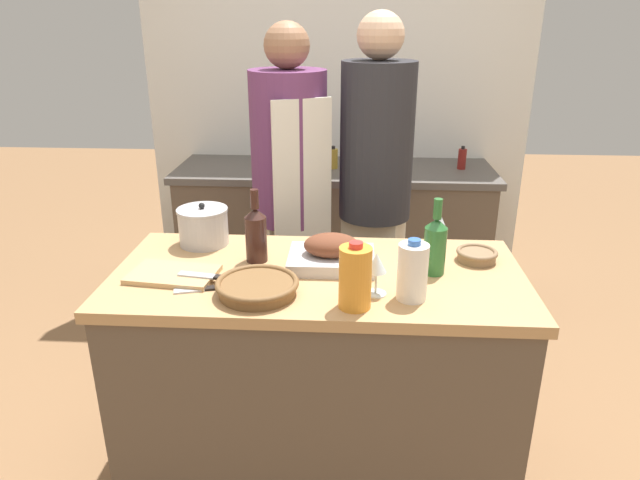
% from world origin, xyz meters
% --- Properties ---
extents(ground_plane, '(12.00, 12.00, 0.00)m').
position_xyz_m(ground_plane, '(0.00, 0.00, 0.00)').
color(ground_plane, '#8E6642').
extents(kitchen_island, '(1.44, 0.69, 0.93)m').
position_xyz_m(kitchen_island, '(0.00, 0.00, 0.47)').
color(kitchen_island, brown).
rests_on(kitchen_island, ground_plane).
extents(back_counter, '(1.90, 0.60, 0.92)m').
position_xyz_m(back_counter, '(0.00, 1.52, 0.46)').
color(back_counter, brown).
rests_on(back_counter, ground_plane).
extents(back_wall, '(2.40, 0.10, 2.55)m').
position_xyz_m(back_wall, '(0.00, 1.87, 1.27)').
color(back_wall, silver).
rests_on(back_wall, ground_plane).
extents(roasting_pan, '(0.31, 0.23, 0.12)m').
position_xyz_m(roasting_pan, '(0.04, 0.06, 0.98)').
color(roasting_pan, '#BCBCC1').
rests_on(roasting_pan, kitchen_island).
extents(wicker_basket, '(0.27, 0.27, 0.05)m').
position_xyz_m(wicker_basket, '(-0.19, -0.18, 0.96)').
color(wicker_basket, brown).
rests_on(wicker_basket, kitchen_island).
extents(cutting_board, '(0.31, 0.22, 0.02)m').
position_xyz_m(cutting_board, '(-0.50, -0.07, 0.94)').
color(cutting_board, tan).
rests_on(cutting_board, kitchen_island).
extents(stock_pot, '(0.20, 0.20, 0.17)m').
position_xyz_m(stock_pot, '(-0.47, 0.24, 1.00)').
color(stock_pot, '#B7B7BC').
rests_on(stock_pot, kitchen_island).
extents(mixing_bowl, '(0.15, 0.15, 0.04)m').
position_xyz_m(mixing_bowl, '(0.57, 0.13, 0.95)').
color(mixing_bowl, '#846647').
rests_on(mixing_bowl, kitchen_island).
extents(juice_jug, '(0.10, 0.10, 0.22)m').
position_xyz_m(juice_jug, '(0.13, -0.25, 1.03)').
color(juice_jug, orange).
rests_on(juice_jug, kitchen_island).
extents(milk_jug, '(0.10, 0.10, 0.20)m').
position_xyz_m(milk_jug, '(0.31, -0.18, 1.02)').
color(milk_jug, white).
rests_on(milk_jug, kitchen_island).
extents(wine_bottle_green, '(0.08, 0.08, 0.27)m').
position_xyz_m(wine_bottle_green, '(-0.23, 0.09, 1.04)').
color(wine_bottle_green, '#381E19').
rests_on(wine_bottle_green, kitchen_island).
extents(wine_bottle_dark, '(0.08, 0.08, 0.27)m').
position_xyz_m(wine_bottle_dark, '(0.40, 0.02, 1.04)').
color(wine_bottle_dark, '#28662D').
rests_on(wine_bottle_dark, kitchen_island).
extents(wine_glass_left, '(0.07, 0.07, 0.14)m').
position_xyz_m(wine_glass_left, '(0.20, -0.16, 1.03)').
color(wine_glass_left, silver).
rests_on(wine_glass_left, kitchen_island).
extents(wine_glass_right, '(0.07, 0.07, 0.15)m').
position_xyz_m(wine_glass_right, '(0.44, 0.25, 1.04)').
color(wine_glass_right, silver).
rests_on(wine_glass_right, kitchen_island).
extents(knife_chef, '(0.21, 0.06, 0.01)m').
position_xyz_m(knife_chef, '(-0.36, -0.10, 0.95)').
color(knife_chef, '#B7B7BC').
rests_on(knife_chef, cutting_board).
extents(knife_paring, '(0.16, 0.07, 0.01)m').
position_xyz_m(knife_paring, '(-0.38, -0.17, 0.93)').
color(knife_paring, '#B7B7BC').
rests_on(knife_paring, kitchen_island).
extents(condiment_bottle_tall, '(0.05, 0.05, 0.14)m').
position_xyz_m(condiment_bottle_tall, '(0.76, 1.55, 0.98)').
color(condiment_bottle_tall, maroon).
rests_on(condiment_bottle_tall, back_counter).
extents(condiment_bottle_short, '(0.06, 0.06, 0.13)m').
position_xyz_m(condiment_bottle_short, '(-0.01, 1.51, 0.98)').
color(condiment_bottle_short, '#B28E2D').
rests_on(condiment_bottle_short, back_counter).
extents(condiment_bottle_extra, '(0.06, 0.06, 0.14)m').
position_xyz_m(condiment_bottle_extra, '(-0.27, 1.62, 0.98)').
color(condiment_bottle_extra, '#B28E2D').
rests_on(condiment_bottle_extra, back_counter).
extents(person_cook_aproned, '(0.38, 0.40, 1.75)m').
position_xyz_m(person_cook_aproned, '(-0.19, 0.78, 0.97)').
color(person_cook_aproned, beige).
rests_on(person_cook_aproned, ground_plane).
extents(person_cook_guest, '(0.34, 0.34, 1.79)m').
position_xyz_m(person_cook_guest, '(0.22, 0.81, 1.00)').
color(person_cook_guest, beige).
rests_on(person_cook_guest, ground_plane).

